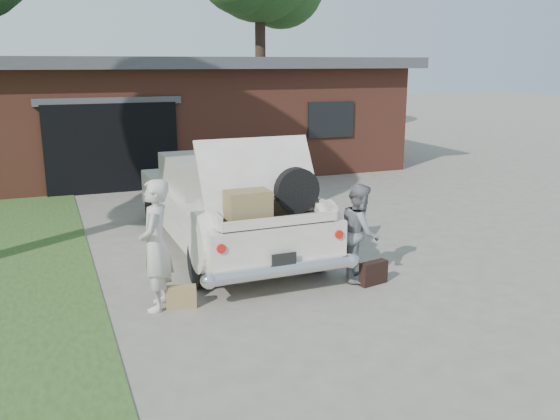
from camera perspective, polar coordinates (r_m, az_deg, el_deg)
name	(u,v)px	position (r m, az deg, el deg)	size (l,w,h in m)	color
ground	(296,296)	(8.32, 1.56, -8.31)	(90.00, 90.00, 0.00)	gray
house	(180,111)	(19.02, -9.62, 9.33)	(12.80, 7.80, 3.30)	brown
sedan	(225,202)	(10.35, -5.28, 0.73)	(2.16, 5.40, 2.08)	white
woman_left	(155,245)	(7.82, -11.90, -3.35)	(0.63, 0.41, 1.73)	beige
woman_right	(360,232)	(8.83, 7.67, -2.11)	(0.70, 0.55, 1.45)	gray
suitcase_left	(181,297)	(8.00, -9.49, -8.26)	(0.40, 0.13, 0.31)	#977C4C
suitcase_right	(373,273)	(8.80, 8.98, -6.00)	(0.44, 0.14, 0.34)	black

